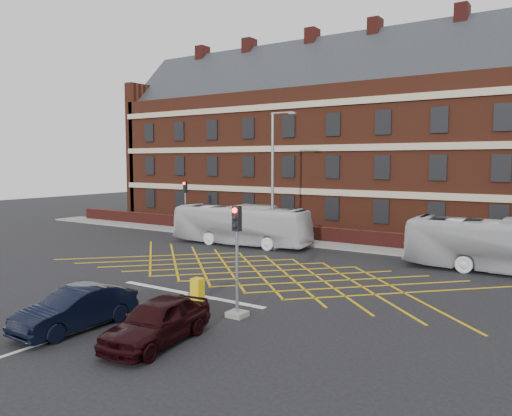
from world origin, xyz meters
The scene contains 16 objects.
ground centered at (0.00, 0.00, 0.00)m, with size 120.00×120.00×0.00m, color black.
victorian_building centered at (0.25, 22.00, 7.84)m, with size 51.00×12.17×20.40m.
boundary_wall centered at (0.00, 13.00, 0.55)m, with size 56.00×0.50×1.10m, color #4A1813.
far_pavement centered at (0.00, 12.00, 0.06)m, with size 60.00×3.00×0.12m, color slate.
box_junction_hatching centered at (0.00, 2.00, 0.01)m, with size 11.50×0.12×0.02m, color #CC990C.
stop_line centered at (0.00, -3.50, 0.01)m, with size 8.00×0.30×0.02m, color silver.
centre_line centered at (0.00, -10.00, 0.01)m, with size 0.15×14.00×0.02m, color silver.
bus_left centered at (-5.67, 8.57, 1.43)m, with size 2.41×10.28×2.86m, color silver.
bus_right centered at (11.44, 8.93, 1.48)m, with size 2.48×10.59×2.95m, color #BBBBBF.
car_navy centered at (-0.28, -9.29, 0.74)m, with size 1.56×4.48×1.48m, color black.
car_maroon centered at (3.14, -8.72, 0.75)m, with size 1.76×4.39×1.49m, color black.
traffic_light_near centered at (3.69, -5.00, 1.76)m, with size 0.70×0.70×4.27m.
traffic_light_far centered at (-13.10, 11.13, 1.76)m, with size 0.70×0.70×4.27m.
street_lamp centered at (-2.99, 8.61, 3.18)m, with size 2.25×1.00×9.19m.
direction_signs centered at (-12.57, 11.29, 1.38)m, with size 1.10×0.16×2.20m.
utility_cabinet centered at (1.01, -4.16, 0.49)m, with size 0.46×0.42×0.99m, color yellow.
Camera 1 is at (14.56, -20.20, 5.95)m, focal length 35.00 mm.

